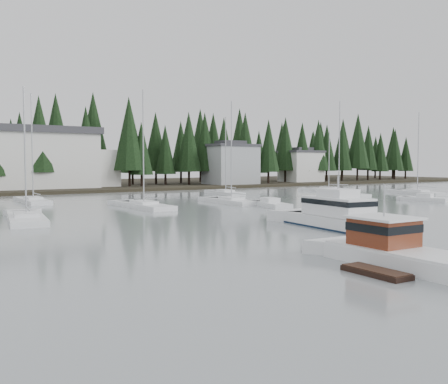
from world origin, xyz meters
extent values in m
cube|color=black|center=(0.00, 97.00, 0.00)|extent=(240.00, 54.00, 1.00)
cube|color=#999EA0|center=(36.00, 78.00, 4.50)|extent=(10.00, 8.00, 8.00)
cube|color=#38383D|center=(36.00, 78.00, 8.75)|extent=(10.60, 8.48, 0.50)
cube|color=#38383D|center=(36.00, 78.00, 9.35)|extent=(5.50, 4.40, 0.80)
cube|color=silver|center=(58.00, 80.00, 4.00)|extent=(9.00, 7.00, 7.00)
cube|color=#38383D|center=(58.00, 80.00, 7.75)|extent=(9.54, 7.42, 0.50)
cube|color=#38383D|center=(58.00, 80.00, 8.35)|extent=(4.95, 3.85, 0.80)
cube|color=silver|center=(-5.00, 82.00, 5.50)|extent=(24.00, 10.00, 10.00)
cube|color=#38383D|center=(-5.00, 82.00, 10.80)|extent=(25.00, 11.00, 1.20)
cube|color=silver|center=(7.00, 84.00, 4.00)|extent=(10.00, 8.00, 7.00)
cube|color=white|center=(-4.00, 4.00, 0.10)|extent=(3.41, 9.14, 1.30)
cube|color=white|center=(-4.00, 4.00, 0.80)|extent=(3.34, 8.96, 0.12)
cube|color=#4F1D0F|center=(-3.92, 5.80, 1.50)|extent=(2.58, 2.81, 1.40)
cube|color=white|center=(-3.92, 5.80, 2.25)|extent=(2.90, 3.19, 0.12)
cube|color=black|center=(-3.92, 5.80, 1.78)|extent=(2.65, 2.86, 0.40)
cylinder|color=#A5A8AD|center=(-3.92, 5.80, 3.10)|extent=(0.08, 0.08, 1.60)
cube|color=black|center=(-6.50, 4.11, -0.05)|extent=(1.35, 3.26, 0.55)
cube|color=white|center=(4.00, 15.98, 0.15)|extent=(4.52, 11.05, 1.56)
cube|color=#0E1D33|center=(4.00, 15.98, 0.03)|extent=(4.56, 11.10, 0.21)
cube|color=white|center=(4.06, 16.51, 1.66)|extent=(3.34, 5.86, 1.42)
cube|color=black|center=(4.06, 16.51, 2.00)|extent=(3.41, 5.92, 0.39)
cube|color=white|center=(4.06, 16.51, 2.68)|extent=(2.30, 3.00, 0.63)
cylinder|color=#A5A8AD|center=(4.06, 16.51, 3.47)|extent=(0.10, 0.10, 1.07)
cube|color=white|center=(-14.92, 34.21, -0.03)|extent=(4.35, 10.56, 1.05)
cube|color=white|center=(-14.92, 34.21, 0.62)|extent=(2.49, 3.74, 0.30)
cylinder|color=#A5A8AD|center=(-14.92, 34.21, 5.96)|extent=(0.14, 0.14, 10.93)
cube|color=white|center=(29.75, 40.81, -0.03)|extent=(5.82, 8.59, 1.05)
cube|color=white|center=(29.75, 40.81, 0.62)|extent=(2.76, 3.30, 0.30)
cylinder|color=#A5A8AD|center=(29.75, 40.81, 7.23)|extent=(0.14, 0.14, 13.45)
cube|color=white|center=(39.81, 52.73, -0.03)|extent=(5.92, 8.88, 1.05)
cube|color=white|center=(39.81, 52.73, 0.62)|extent=(2.80, 3.39, 0.30)
cylinder|color=#A5A8AD|center=(39.81, 52.73, 5.54)|extent=(0.14, 0.14, 10.07)
cube|color=white|center=(45.61, 38.93, -0.03)|extent=(5.17, 11.18, 1.05)
cube|color=white|center=(45.61, 38.93, 0.62)|extent=(2.60, 4.03, 0.30)
cylinder|color=#A5A8AD|center=(45.61, 38.93, 6.76)|extent=(0.14, 0.14, 12.53)
cube|color=white|center=(19.44, 55.06, -0.03)|extent=(4.01, 9.58, 1.05)
cube|color=white|center=(19.44, 55.06, 0.62)|extent=(2.27, 3.41, 0.30)
cylinder|color=#A5A8AD|center=(19.44, 55.06, 6.36)|extent=(0.14, 0.14, 11.72)
cube|color=white|center=(-9.79, 54.68, -0.03)|extent=(2.66, 9.56, 1.05)
cube|color=white|center=(-9.79, 54.68, 0.62)|extent=(1.81, 3.26, 0.30)
cylinder|color=#A5A8AD|center=(-9.79, 54.68, 7.05)|extent=(0.14, 0.14, 13.10)
cube|color=white|center=(-1.16, 40.58, -0.03)|extent=(3.03, 10.39, 1.05)
cube|color=white|center=(-1.16, 40.58, 0.62)|extent=(2.04, 3.55, 0.30)
cylinder|color=#A5A8AD|center=(-1.16, 40.58, 6.77)|extent=(0.14, 0.14, 12.54)
cube|color=white|center=(10.53, 40.43, -0.03)|extent=(3.26, 9.53, 1.05)
cube|color=white|center=(10.53, 40.43, 0.62)|extent=(2.10, 3.29, 0.30)
cylinder|color=#A5A8AD|center=(10.53, 40.43, 6.54)|extent=(0.14, 0.14, 12.08)
cube|color=white|center=(11.65, 34.17, 0.05)|extent=(3.63, 7.24, 0.90)
cube|color=white|center=(11.65, 34.17, 0.75)|extent=(1.94, 2.49, 0.55)
cube|color=white|center=(33.80, 29.42, 0.05)|extent=(3.77, 6.09, 0.90)
cube|color=white|center=(33.80, 29.42, 0.75)|extent=(1.96, 2.18, 0.55)
cube|color=white|center=(31.98, 40.49, 0.05)|extent=(2.40, 6.06, 0.90)
cube|color=white|center=(31.98, 40.49, 0.75)|extent=(1.56, 1.97, 0.55)
camera|label=1|loc=(-24.21, -10.41, 4.96)|focal=40.00mm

